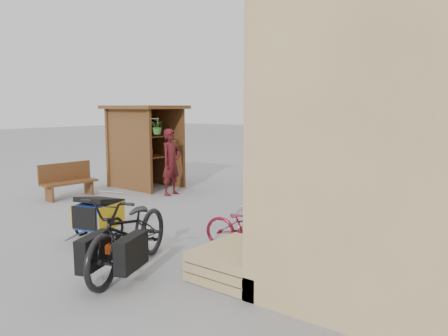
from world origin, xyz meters
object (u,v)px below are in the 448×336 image
Objects in this scene: bike_2 at (299,202)px; bike_7 at (347,179)px; cargo_bike at (130,233)px; person_kiosk at (171,162)px; bike_5 at (338,190)px; pallet_stack at (238,262)px; shopping_carts at (407,169)px; bike_0 at (249,226)px; kiosk at (142,135)px; bike_3 at (297,194)px; bike_1 at (271,214)px; bench at (68,180)px; bike_4 at (325,191)px; bike_6 at (338,186)px; child_trailer at (98,214)px.

bike_2 is 2.75m from bike_7.
cargo_bike is 1.32× the size of person_kiosk.
bike_5 is (0.80, 5.49, -0.13)m from cargo_bike.
pallet_stack is 8.26m from shopping_carts.
person_kiosk is at bearing 43.55° from bike_0.
bike_3 is at bearing -5.85° from kiosk.
bike_1 is 1.00× the size of bike_5.
bench is at bearing 114.06° from bike_2.
pallet_stack is 1.91m from bike_1.
shopping_carts is 1.26× the size of bike_0.
bike_6 is (-0.14, 1.08, -0.06)m from bike_4.
pallet_stack is 6.87m from bench.
bike_1 is at bearing -163.91° from bike_2.
bike_5 is (5.74, 0.81, -1.10)m from kiosk.
bike_7 is at bearing -109.34° from shopping_carts.
pallet_stack is at bearing -132.28° from person_kiosk.
pallet_stack is 1.60m from cargo_bike.
bike_0 is (-0.54, -7.22, -0.20)m from shopping_carts.
cargo_bike is at bearing 166.43° from bike_7.
bike_0 is 2.31m from bike_3.
bike_3 is at bearing 61.96° from cargo_bike.
bike_2 is (-0.19, 2.11, 0.02)m from bike_0.
bike_4 is at bearing 170.44° from bike_6.
bike_7 reaches higher than bike_6.
kiosk is at bearing 115.05° from cargo_bike.
pallet_stack is at bearing -172.03° from bike_4.
shopping_carts is 1.12× the size of bike_7.
bike_7 is at bearing 20.41° from kiosk.
person_kiosk is 0.97× the size of bike_3.
bike_3 reaches higher than bench.
bike_5 is (0.33, 1.37, -0.10)m from bike_3.
person_kiosk is (-3.45, 4.34, 0.31)m from cargo_bike.
kiosk reaches higher than bench.
pallet_stack is 0.51× the size of cargo_bike.
shopping_carts is at bearing 49.11° from bench.
bench reaches higher than bike_2.
bike_4 is at bearing 99.28° from pallet_stack.
bench is at bearing 166.38° from pallet_stack.
bike_0 is 3.30m from bike_4.
bench reaches higher than child_trailer.
bike_1 is 2.88m from bike_5.
bike_0 is at bearing 45.09° from cargo_bike.
person_kiosk is at bearing 49.63° from bench.
bike_5 is at bearing -16.08° from bike_0.
shopping_carts is 2.50m from bike_7.
child_trailer is 0.92× the size of bike_5.
person_kiosk is 4.10m from bike_2.
shopping_carts is 7.24m from bike_0.
pallet_stack is 5.99m from person_kiosk.
bike_1 is (5.70, -2.07, -1.10)m from kiosk.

